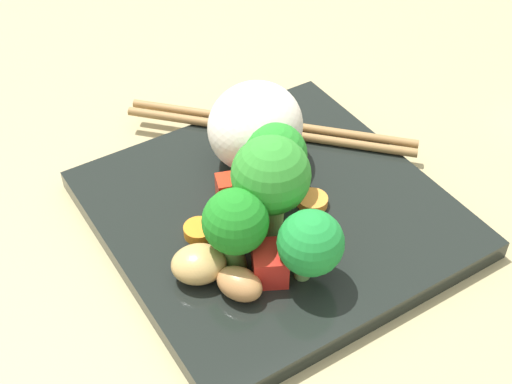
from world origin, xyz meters
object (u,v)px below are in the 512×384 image
rice_mound (255,126)px  chopstick_pair (270,127)px  square_plate (273,213)px  carrot_slice_2 (317,235)px  broccoli_floret_2 (235,223)px

rice_mound → chopstick_pair: 4.81cm
square_plate → rice_mound: bearing=74.4°
carrot_slice_2 → square_plate: bearing=102.6°
rice_mound → chopstick_pair: size_ratio=0.41×
chopstick_pair → broccoli_floret_2: bearing=94.0°
rice_mound → broccoli_floret_2: bearing=-125.9°
square_plate → carrot_slice_2: carrot_slice_2 is taller
square_plate → carrot_slice_2: 4.55cm
square_plate → chopstick_pair: 9.00cm
rice_mound → broccoli_floret_2: size_ratio=1.25×
broccoli_floret_2 → chopstick_pair: broccoli_floret_2 is taller
rice_mound → broccoli_floret_2: 10.98cm
carrot_slice_2 → chopstick_pair: bearing=74.8°
broccoli_floret_2 → carrot_slice_2: 6.89cm
broccoli_floret_2 → carrot_slice_2: broccoli_floret_2 is taller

